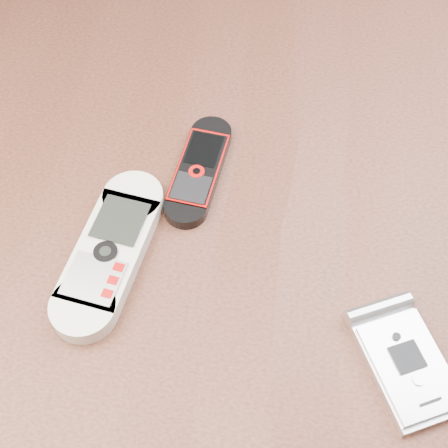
# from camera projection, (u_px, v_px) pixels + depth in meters

# --- Properties ---
(ground) EXTENTS (4.00, 4.00, 0.00)m
(ground) POSITION_uv_depth(u_px,v_px,m) (221.00, 444.00, 1.18)
(ground) COLOR #472B19
(ground) RESTS_ON ground
(table) EXTENTS (1.20, 0.80, 0.75)m
(table) POSITION_uv_depth(u_px,v_px,m) (219.00, 285.00, 0.64)
(table) COLOR black
(table) RESTS_ON ground
(nokia_white) EXTENTS (0.08, 0.17, 0.02)m
(nokia_white) POSITION_uv_depth(u_px,v_px,m) (110.00, 251.00, 0.53)
(nokia_white) COLOR beige
(nokia_white) RESTS_ON table
(nokia_black_red) EXTENTS (0.06, 0.13, 0.01)m
(nokia_black_red) POSITION_uv_depth(u_px,v_px,m) (199.00, 170.00, 0.58)
(nokia_black_red) COLOR black
(nokia_black_red) RESTS_ON table
(motorola_razr) EXTENTS (0.09, 0.12, 0.02)m
(motorola_razr) POSITION_uv_depth(u_px,v_px,m) (407.00, 364.00, 0.47)
(motorola_razr) COLOR silver
(motorola_razr) RESTS_ON table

